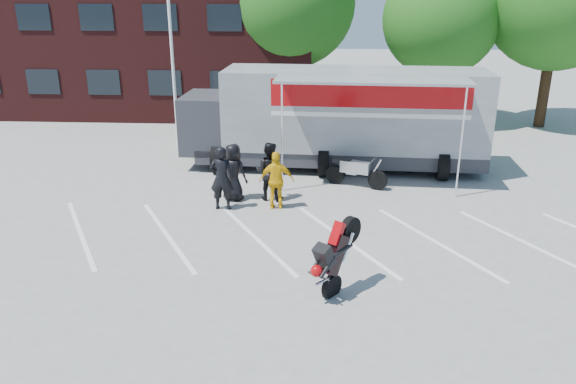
# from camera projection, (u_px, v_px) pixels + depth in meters

# --- Properties ---
(ground) EXTENTS (100.00, 100.00, 0.00)m
(ground) POSITION_uv_depth(u_px,v_px,m) (338.00, 256.00, 14.01)
(ground) COLOR #969691
(ground) RESTS_ON ground
(parking_bay_lines) EXTENTS (18.09, 13.33, 0.01)m
(parking_bay_lines) POSITION_uv_depth(u_px,v_px,m) (337.00, 239.00, 14.95)
(parking_bay_lines) COLOR white
(parking_bay_lines) RESTS_ON ground
(office_building) EXTENTS (18.00, 8.00, 7.00)m
(office_building) POSITION_uv_depth(u_px,v_px,m) (146.00, 43.00, 30.24)
(office_building) COLOR #411514
(office_building) RESTS_ON ground
(flagpole) EXTENTS (1.61, 0.12, 8.00)m
(flagpole) POSITION_uv_depth(u_px,v_px,m) (176.00, 21.00, 21.99)
(flagpole) COLOR white
(flagpole) RESTS_ON ground
(tree_left) EXTENTS (6.12, 6.12, 8.64)m
(tree_left) POSITION_uv_depth(u_px,v_px,m) (292.00, 4.00, 27.20)
(tree_left) COLOR #382314
(tree_left) RESTS_ON ground
(tree_mid) EXTENTS (5.44, 5.44, 7.68)m
(tree_mid) POSITION_uv_depth(u_px,v_px,m) (441.00, 19.00, 26.09)
(tree_mid) COLOR #382314
(tree_mid) RESTS_ON ground
(transporter_truck) EXTENTS (11.55, 5.96, 3.60)m
(transporter_truck) POSITION_uv_depth(u_px,v_px,m) (338.00, 167.00, 20.95)
(transporter_truck) COLOR #94979C
(transporter_truck) RESTS_ON ground
(parked_motorcycle) EXTENTS (2.29, 1.45, 1.14)m
(parked_motorcycle) POSITION_uv_depth(u_px,v_px,m) (356.00, 186.00, 18.91)
(parked_motorcycle) COLOR #A9AAAE
(parked_motorcycle) RESTS_ON ground
(stunt_bike_rider) EXTENTS (1.56, 1.70, 1.85)m
(stunt_bike_rider) POSITION_uv_depth(u_px,v_px,m) (346.00, 286.00, 12.64)
(stunt_bike_rider) COLOR black
(stunt_bike_rider) RESTS_ON ground
(spectator_leather_a) EXTENTS (1.04, 0.88, 1.81)m
(spectator_leather_a) POSITION_uv_depth(u_px,v_px,m) (233.00, 172.00, 17.46)
(spectator_leather_a) COLOR black
(spectator_leather_a) RESTS_ON ground
(spectator_leather_b) EXTENTS (0.74, 0.50, 1.96)m
(spectator_leather_b) POSITION_uv_depth(u_px,v_px,m) (222.00, 178.00, 16.69)
(spectator_leather_b) COLOR black
(spectator_leather_b) RESTS_ON ground
(spectator_leather_c) EXTENTS (1.02, 0.86, 1.86)m
(spectator_leather_c) POSITION_uv_depth(u_px,v_px,m) (269.00, 171.00, 17.48)
(spectator_leather_c) COLOR black
(spectator_leather_c) RESTS_ON ground
(spectator_hivis) EXTENTS (1.06, 0.49, 1.77)m
(spectator_hivis) POSITION_uv_depth(u_px,v_px,m) (277.00, 180.00, 16.78)
(spectator_hivis) COLOR yellow
(spectator_hivis) RESTS_ON ground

